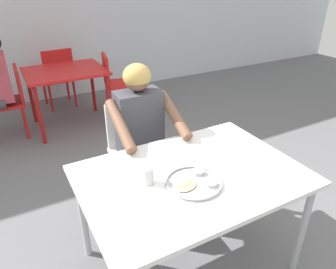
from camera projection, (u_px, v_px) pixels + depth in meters
The scene contains 10 objects.
ground_plane at pixel (185, 267), 2.17m from camera, with size 12.00×12.00×0.05m, color slate.
table_foreground at pixel (191, 182), 1.88m from camera, with size 1.29×0.91×0.73m.
thali_tray at pixel (194, 182), 1.76m from camera, with size 0.32×0.32×0.03m.
drinking_cup at pixel (148, 175), 1.74m from camera, with size 0.07×0.07×0.10m.
chair_foreground at pixel (135, 145), 2.62m from camera, with size 0.43×0.42×0.84m.
diner_foreground at pixel (144, 131), 2.34m from camera, with size 0.51×0.56×1.21m.
table_background_red at pixel (66, 77), 3.79m from camera, with size 0.92×0.78×0.73m.
chair_red_left at pixel (11, 98), 3.63m from camera, with size 0.43×0.42×0.82m.
chair_red_right at pixel (116, 80), 4.17m from camera, with size 0.49×0.49×0.83m.
chair_red_far at pixel (58, 75), 4.40m from camera, with size 0.45×0.46×0.85m.
Camera 1 is at (-0.82, -1.26, 1.79)m, focal length 33.71 mm.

